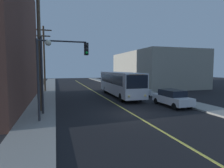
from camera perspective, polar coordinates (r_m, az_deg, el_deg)
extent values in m
plane|color=black|center=(15.43, 6.27, -9.11)|extent=(120.00, 120.00, 0.00)
cube|color=gray|center=(24.06, -19.98, -4.18)|extent=(2.50, 90.00, 0.15)
cube|color=gray|center=(27.41, 11.95, -2.93)|extent=(2.50, 90.00, 0.15)
cube|color=#D8CC4C|center=(29.59, -5.29, -2.43)|extent=(0.16, 60.00, 0.01)
cube|color=black|center=(21.05, -24.01, -1.36)|extent=(0.06, 13.05, 1.30)
cube|color=black|center=(20.98, -24.31, 7.37)|extent=(0.06, 13.05, 1.30)
cube|color=black|center=(21.39, -24.61, 15.96)|extent=(0.06, 13.05, 1.30)
cube|color=gray|center=(41.31, 12.69, 4.47)|extent=(12.00, 20.07, 7.14)
cube|color=black|center=(38.76, 4.96, 1.64)|extent=(0.06, 14.05, 1.30)
cube|color=black|center=(38.72, 4.99, 6.37)|extent=(0.06, 14.05, 1.30)
cube|color=silver|center=(24.68, 2.31, 0.41)|extent=(2.91, 12.07, 2.75)
cube|color=black|center=(19.04, 7.77, 0.68)|extent=(2.35, 0.15, 1.40)
cube|color=black|center=(30.39, -1.10, 2.41)|extent=(2.30, 0.15, 1.10)
cube|color=black|center=(24.29, -0.51, 1.59)|extent=(0.37, 10.20, 1.10)
cube|color=black|center=(25.05, 5.05, 1.67)|extent=(0.37, 10.20, 1.10)
cube|color=orange|center=(19.02, 7.78, 2.48)|extent=(1.79, 0.11, 0.30)
sphere|color=#F9D872|center=(18.83, 5.26, -3.78)|extent=(0.24, 0.24, 0.24)
sphere|color=#F9D872|center=(19.52, 10.18, -3.54)|extent=(0.24, 0.24, 0.24)
cylinder|color=black|center=(20.51, 2.85, -4.20)|extent=(0.33, 1.01, 1.00)
cylinder|color=black|center=(21.31, 8.62, -3.91)|extent=(0.33, 1.01, 1.00)
cylinder|color=black|center=(27.87, -2.09, -1.83)|extent=(0.33, 1.01, 1.00)
cylinder|color=black|center=(28.46, 2.33, -1.69)|extent=(0.33, 1.01, 1.00)
cube|color=silver|center=(19.15, 17.93, -4.55)|extent=(1.92, 4.45, 0.70)
cube|color=black|center=(19.06, 17.98, -2.62)|extent=(1.69, 2.51, 0.60)
cylinder|color=black|center=(17.56, 18.71, -6.56)|extent=(0.24, 0.65, 0.64)
cylinder|color=black|center=(18.56, 22.67, -6.08)|extent=(0.24, 0.65, 0.64)
cylinder|color=black|center=(19.98, 13.49, -5.09)|extent=(0.24, 0.65, 0.64)
cylinder|color=black|center=(20.87, 17.23, -4.76)|extent=(0.24, 0.65, 0.64)
cube|color=#B7B7BC|center=(25.53, 7.92, -2.09)|extent=(1.81, 4.41, 0.70)
cube|color=black|center=(25.46, 7.93, -0.63)|extent=(1.63, 2.47, 0.60)
cylinder|color=black|center=(23.90, 7.69, -3.40)|extent=(0.22, 0.64, 0.64)
cylinder|color=black|center=(24.61, 11.08, -3.21)|extent=(0.22, 0.64, 0.64)
cylinder|color=black|center=(26.62, 4.98, -2.54)|extent=(0.22, 0.64, 0.64)
cylinder|color=black|center=(27.26, 8.09, -2.40)|extent=(0.22, 0.64, 0.64)
cube|color=navy|center=(33.28, 2.13, -0.46)|extent=(1.89, 4.44, 0.70)
cube|color=black|center=(33.23, 2.13, 0.65)|extent=(1.67, 2.50, 0.60)
cylinder|color=black|center=(31.64, 1.72, -1.37)|extent=(0.23, 0.64, 0.64)
cylinder|color=black|center=(32.22, 4.39, -1.27)|extent=(0.23, 0.64, 0.64)
cylinder|color=black|center=(34.46, 0.01, -0.86)|extent=(0.23, 0.64, 0.64)
cylinder|color=black|center=(34.99, 2.50, -0.78)|extent=(0.23, 0.64, 0.64)
cylinder|color=brown|center=(16.66, -21.48, 12.62)|extent=(0.28, 0.28, 11.82)
cylinder|color=brown|center=(30.80, -20.11, 7.21)|extent=(0.28, 0.28, 10.03)
cube|color=#4C3D2D|center=(31.32, -20.35, 15.30)|extent=(2.40, 0.16, 0.16)
cube|color=#4C3D2D|center=(31.16, -20.30, 13.68)|extent=(2.00, 0.16, 0.16)
cylinder|color=#2D2D33|center=(15.47, -20.74, 2.45)|extent=(0.18, 0.18, 6.00)
cylinder|color=#2D2D33|center=(15.59, -14.46, 12.57)|extent=(3.50, 0.12, 0.12)
cube|color=black|center=(15.71, -7.92, 10.60)|extent=(0.32, 0.36, 1.00)
sphere|color=#2D2D2D|center=(15.56, -7.82, 11.84)|extent=(0.22, 0.22, 0.22)
sphere|color=#2D2D2D|center=(15.52, -7.80, 10.67)|extent=(0.22, 0.22, 0.22)
sphere|color=green|center=(15.49, -7.79, 9.49)|extent=(0.22, 0.22, 0.22)
cylinder|color=#38383D|center=(13.28, -21.75, 1.02)|extent=(0.16, 0.16, 5.50)
cylinder|color=#38383D|center=(13.36, -20.58, 12.47)|extent=(0.70, 0.10, 0.10)
sphere|color=#EAE5C6|center=(13.33, -19.03, 11.88)|extent=(0.40, 0.40, 0.40)
cylinder|color=red|center=(23.08, 16.89, -3.40)|extent=(0.26, 0.26, 0.70)
sphere|color=gold|center=(23.03, 16.91, -2.49)|extent=(0.24, 0.24, 0.24)
cylinder|color=red|center=(22.98, 16.57, -3.17)|extent=(0.12, 0.10, 0.10)
cylinder|color=red|center=(23.15, 17.23, -3.13)|extent=(0.12, 0.10, 0.10)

